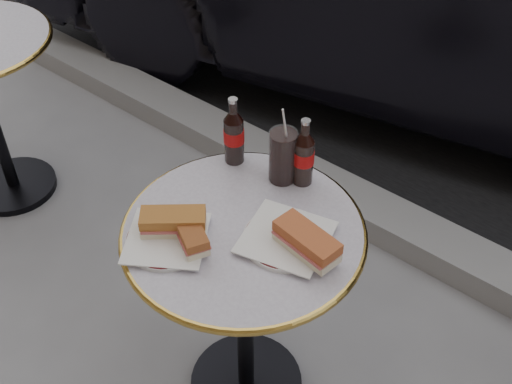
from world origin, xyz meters
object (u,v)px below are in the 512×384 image
Objects in this scene: plate_left at (167,240)px; cola_bottle_left at (234,130)px; plate_right at (286,239)px; cola_bottle_right at (304,152)px; bistro_table at (245,317)px; cola_glass at (283,156)px.

plate_left is 0.36m from cola_bottle_left.
plate_right is 0.25m from cola_bottle_right.
plate_right is 0.35m from cola_bottle_left.
bistro_table is 4.69× the size of cola_glass.
plate_left is 0.42m from cola_bottle_right.
plate_left is 0.98× the size of cola_bottle_left.
cola_glass is at bearing 8.28° from cola_bottle_left.
cola_glass is (0.15, 0.02, -0.02)m from cola_bottle_left.
cola_bottle_right is (0.20, 0.05, -0.00)m from cola_bottle_left.
bistro_table is at bearing -44.82° from cola_bottle_left.
bistro_table is 0.42m from plate_left.
plate_right is at bearing 17.05° from bistro_table.
cola_glass is (0.08, 0.37, 0.07)m from plate_left.
cola_bottle_right is at bearing 72.28° from plate_left.
plate_right is at bearing -64.03° from cola_bottle_right.
plate_right is at bearing 39.68° from plate_left.
cola_bottle_right reaches higher than cola_glass.
cola_bottle_left reaches higher than bistro_table.
plate_right is 1.03× the size of cola_bottle_left.
bistro_table is at bearing -92.06° from cola_bottle_right.
plate_left is at bearing -140.32° from plate_right.
bistro_table is 3.64× the size of plate_left.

